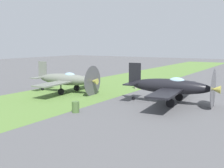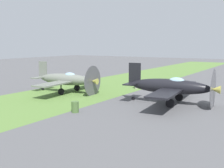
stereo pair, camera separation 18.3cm
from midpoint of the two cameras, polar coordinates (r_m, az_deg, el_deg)
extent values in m
plane|color=#515154|center=(28.83, 14.82, -3.10)|extent=(160.00, 160.00, 0.00)
cube|color=#567A38|center=(34.30, -4.91, -1.07)|extent=(120.00, 11.00, 0.01)
ellipsoid|color=black|center=(26.41, 11.38, -0.45)|extent=(2.06, 7.66, 1.38)
cube|color=black|center=(26.32, 12.30, -0.87)|extent=(10.81, 2.85, 0.16)
cube|color=black|center=(27.38, 4.46, 2.10)|extent=(0.22, 1.23, 2.11)
cube|color=black|center=(27.48, 4.44, 0.25)|extent=(3.64, 1.32, 0.11)
cone|color=#B7B24C|center=(25.66, 20.15, -1.04)|extent=(0.78, 0.84, 0.71)
cylinder|color=#4C4C51|center=(25.68, 19.66, -1.01)|extent=(3.55, 0.37, 3.56)
ellipsoid|color=#8CB2C6|center=(26.17, 12.82, 0.50)|extent=(0.92, 1.62, 0.78)
cylinder|color=black|center=(28.02, 13.28, -2.58)|extent=(0.31, 0.78, 0.76)
cylinder|color=black|center=(27.93, 13.32, -1.50)|extent=(0.13, 0.13, 1.07)
cylinder|color=black|center=(24.95, 11.55, -3.84)|extent=(0.31, 0.78, 0.76)
cylinder|color=black|center=(24.84, 11.58, -2.64)|extent=(0.13, 0.13, 1.07)
cylinder|color=black|center=(27.78, 4.19, -2.89)|extent=(0.17, 0.37, 0.36)
ellipsoid|color=slate|center=(32.20, -9.64, 0.95)|extent=(1.92, 7.18, 1.29)
cube|color=slate|center=(31.98, -9.03, 0.63)|extent=(10.14, 2.65, 0.15)
cube|color=slate|center=(34.12, -14.06, 2.81)|extent=(0.21, 1.15, 1.98)
cube|color=slate|center=(34.20, -14.02, 1.41)|extent=(3.41, 1.23, 0.10)
cone|color=#B7B24C|center=(30.11, -3.79, 0.55)|extent=(0.73, 0.79, 0.67)
cylinder|color=#4C4C51|center=(30.22, -4.13, 0.57)|extent=(3.33, 0.34, 3.34)
ellipsoid|color=#8CB2C6|center=(31.79, -8.75, 1.70)|extent=(0.86, 1.52, 0.73)
cylinder|color=black|center=(33.29, -7.33, -0.78)|extent=(0.29, 0.73, 0.71)
cylinder|color=black|center=(33.22, -7.34, 0.07)|extent=(0.13, 0.13, 1.00)
cylinder|color=black|center=(30.87, -10.47, -1.56)|extent=(0.29, 0.73, 0.71)
cylinder|color=black|center=(30.79, -10.50, -0.64)|extent=(0.13, 0.13, 1.00)
cylinder|color=black|center=(34.46, -14.06, -0.97)|extent=(0.15, 0.34, 0.33)
cylinder|color=#9E998E|center=(34.71, 4.73, -0.23)|extent=(0.30, 0.30, 0.88)
cylinder|color=#9E998E|center=(34.61, 4.74, 0.99)|extent=(0.38, 0.38, 0.62)
sphere|color=tan|center=(34.55, 4.75, 1.69)|extent=(0.23, 0.23, 0.23)
cylinder|color=#9E998E|center=(34.36, 4.61, 0.94)|extent=(0.11, 0.11, 0.59)
cylinder|color=#9E998E|center=(34.85, 4.87, 1.04)|extent=(0.11, 0.11, 0.59)
cylinder|color=#476633|center=(22.88, -7.64, -4.65)|extent=(0.60, 0.60, 0.90)
camera|label=1|loc=(0.09, -90.18, -0.03)|focal=45.05mm
camera|label=2|loc=(0.09, 89.82, 0.03)|focal=45.05mm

